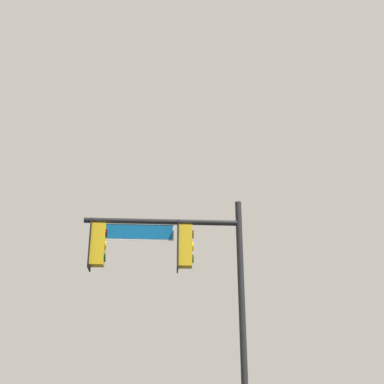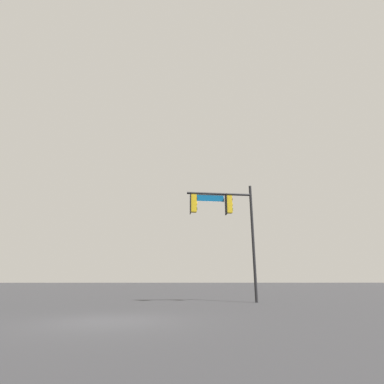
% 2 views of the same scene
% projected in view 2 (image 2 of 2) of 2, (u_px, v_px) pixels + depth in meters
% --- Properties ---
extents(ground_plane, '(400.00, 400.00, 0.00)m').
position_uv_depth(ground_plane, '(109.00, 322.00, 9.22)').
color(ground_plane, '#2D2D30').
extents(signal_pole_near, '(4.16, 0.67, 7.08)m').
position_uv_depth(signal_pole_near, '(225.00, 213.00, 18.59)').
color(signal_pole_near, black).
rests_on(signal_pole_near, ground_plane).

